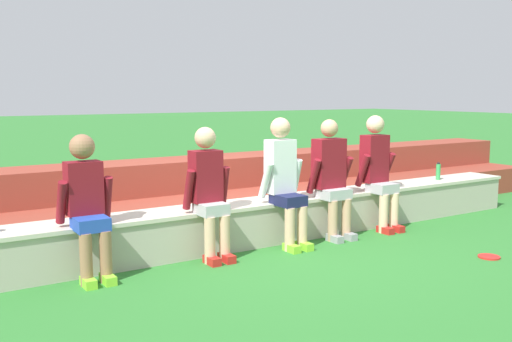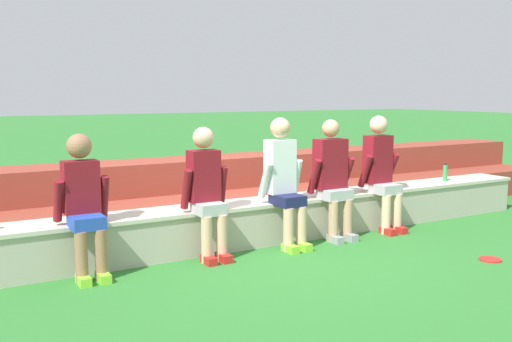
{
  "view_description": "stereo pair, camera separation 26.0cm",
  "coord_description": "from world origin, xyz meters",
  "px_view_note": "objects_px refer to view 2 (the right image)",
  "views": [
    {
      "loc": [
        -3.61,
        -5.2,
        1.7
      ],
      "look_at": [
        -0.13,
        0.25,
        0.82
      ],
      "focal_mm": 40.78,
      "sensor_mm": 36.0,
      "label": 1
    },
    {
      "loc": [
        -3.39,
        -5.34,
        1.7
      ],
      "look_at": [
        -0.13,
        0.25,
        0.82
      ],
      "focal_mm": 40.78,
      "sensor_mm": 36.0,
      "label": 2
    }
  ],
  "objects_px": {
    "person_center": "(284,179)",
    "plastic_cup_right_end": "(345,186)",
    "person_far_left": "(84,201)",
    "person_left_of_center": "(207,189)",
    "person_right_of_center": "(333,176)",
    "water_bottle_near_left": "(445,173)",
    "frisbee": "(490,259)",
    "person_far_right": "(381,170)"
  },
  "relations": [
    {
      "from": "person_left_of_center",
      "to": "plastic_cup_right_end",
      "type": "xyz_separation_m",
      "value": [
        2.08,
        0.33,
        -0.18
      ]
    },
    {
      "from": "person_far_left",
      "to": "frisbee",
      "type": "xyz_separation_m",
      "value": [
        3.69,
        -1.58,
        -0.7
      ]
    },
    {
      "from": "person_left_of_center",
      "to": "plastic_cup_right_end",
      "type": "height_order",
      "value": "person_left_of_center"
    },
    {
      "from": "person_right_of_center",
      "to": "frisbee",
      "type": "bearing_deg",
      "value": -62.02
    },
    {
      "from": "person_far_right",
      "to": "frisbee",
      "type": "distance_m",
      "value": 1.75
    },
    {
      "from": "person_left_of_center",
      "to": "person_far_right",
      "type": "distance_m",
      "value": 2.4
    },
    {
      "from": "person_left_of_center",
      "to": "person_far_right",
      "type": "relative_size",
      "value": 0.95
    },
    {
      "from": "person_right_of_center",
      "to": "person_far_right",
      "type": "bearing_deg",
      "value": 1.84
    },
    {
      "from": "person_center",
      "to": "frisbee",
      "type": "height_order",
      "value": "person_center"
    },
    {
      "from": "person_left_of_center",
      "to": "plastic_cup_right_end",
      "type": "bearing_deg",
      "value": 9.15
    },
    {
      "from": "person_center",
      "to": "person_left_of_center",
      "type": "bearing_deg",
      "value": -179.78
    },
    {
      "from": "person_center",
      "to": "person_right_of_center",
      "type": "relative_size",
      "value": 1.03
    },
    {
      "from": "person_right_of_center",
      "to": "water_bottle_near_left",
      "type": "bearing_deg",
      "value": 6.76
    },
    {
      "from": "person_left_of_center",
      "to": "person_right_of_center",
      "type": "height_order",
      "value": "person_right_of_center"
    },
    {
      "from": "person_left_of_center",
      "to": "frisbee",
      "type": "distance_m",
      "value": 2.98
    },
    {
      "from": "person_far_right",
      "to": "frisbee",
      "type": "height_order",
      "value": "person_far_right"
    },
    {
      "from": "water_bottle_near_left",
      "to": "frisbee",
      "type": "relative_size",
      "value": 1.1
    },
    {
      "from": "person_far_right",
      "to": "water_bottle_near_left",
      "type": "xyz_separation_m",
      "value": [
        1.39,
        0.23,
        -0.16
      ]
    },
    {
      "from": "person_far_left",
      "to": "person_left_of_center",
      "type": "height_order",
      "value": "person_left_of_center"
    },
    {
      "from": "person_center",
      "to": "plastic_cup_right_end",
      "type": "bearing_deg",
      "value": 16.28
    },
    {
      "from": "person_far_left",
      "to": "person_far_right",
      "type": "height_order",
      "value": "person_far_right"
    },
    {
      "from": "person_far_left",
      "to": "frisbee",
      "type": "relative_size",
      "value": 5.95
    },
    {
      "from": "person_left_of_center",
      "to": "frisbee",
      "type": "xyz_separation_m",
      "value": [
        2.45,
        -1.55,
        -0.71
      ]
    },
    {
      "from": "person_left_of_center",
      "to": "frisbee",
      "type": "bearing_deg",
      "value": -32.25
    },
    {
      "from": "person_right_of_center",
      "to": "water_bottle_near_left",
      "type": "height_order",
      "value": "person_right_of_center"
    },
    {
      "from": "person_center",
      "to": "frisbee",
      "type": "bearing_deg",
      "value": -45.81
    },
    {
      "from": "person_left_of_center",
      "to": "person_right_of_center",
      "type": "xyz_separation_m",
      "value": [
        1.62,
        0.01,
        0.02
      ]
    },
    {
      "from": "person_far_left",
      "to": "person_left_of_center",
      "type": "distance_m",
      "value": 1.24
    },
    {
      "from": "water_bottle_near_left",
      "to": "plastic_cup_right_end",
      "type": "bearing_deg",
      "value": 177.72
    },
    {
      "from": "person_far_left",
      "to": "person_right_of_center",
      "type": "xyz_separation_m",
      "value": [
        2.86,
        -0.02,
        0.03
      ]
    },
    {
      "from": "frisbee",
      "to": "plastic_cup_right_end",
      "type": "bearing_deg",
      "value": 101.25
    },
    {
      "from": "person_right_of_center",
      "to": "person_far_right",
      "type": "height_order",
      "value": "person_far_right"
    },
    {
      "from": "person_left_of_center",
      "to": "person_right_of_center",
      "type": "relative_size",
      "value": 0.97
    },
    {
      "from": "person_right_of_center",
      "to": "person_center",
      "type": "bearing_deg",
      "value": -179.4
    },
    {
      "from": "person_center",
      "to": "plastic_cup_right_end",
      "type": "relative_size",
      "value": 11.52
    },
    {
      "from": "person_far_left",
      "to": "person_right_of_center",
      "type": "bearing_deg",
      "value": -0.38
    },
    {
      "from": "person_center",
      "to": "person_far_left",
      "type": "bearing_deg",
      "value": 179.31
    },
    {
      "from": "person_right_of_center",
      "to": "water_bottle_near_left",
      "type": "xyz_separation_m",
      "value": [
        2.16,
        0.26,
        -0.14
      ]
    },
    {
      "from": "plastic_cup_right_end",
      "to": "person_far_right",
      "type": "bearing_deg",
      "value": -43.16
    },
    {
      "from": "plastic_cup_right_end",
      "to": "frisbee",
      "type": "bearing_deg",
      "value": -78.75
    },
    {
      "from": "person_left_of_center",
      "to": "plastic_cup_right_end",
      "type": "relative_size",
      "value": 10.92
    },
    {
      "from": "plastic_cup_right_end",
      "to": "person_left_of_center",
      "type": "bearing_deg",
      "value": -170.85
    }
  ]
}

